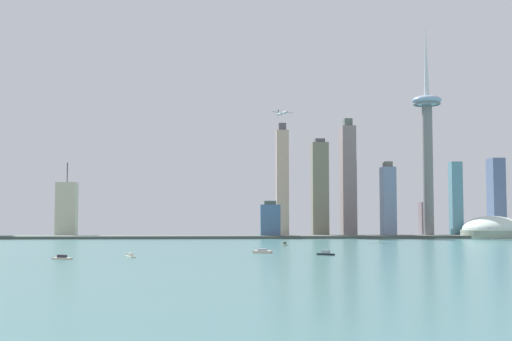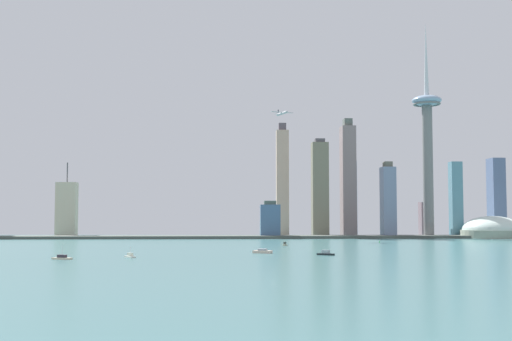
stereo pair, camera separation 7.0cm
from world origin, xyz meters
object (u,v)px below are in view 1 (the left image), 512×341
at_px(skyscraper_1, 496,197).
at_px(skyscraper_5, 456,199).
at_px(skyscraper_4, 348,180).
at_px(skyscraper_10, 425,219).
at_px(stadium_dome, 492,231).
at_px(boat_0, 285,244).
at_px(observation_tower, 427,134).
at_px(boat_2, 326,253).
at_px(skyscraper_11, 67,209).
at_px(channel_buoy_0, 380,241).
at_px(skyscraper_7, 270,221).
at_px(skyscraper_2, 282,181).
at_px(airplane, 282,113).
at_px(boat_6, 62,258).
at_px(skyscraper_9, 388,201).
at_px(skyscraper_8, 320,189).
at_px(boat_5, 262,251).
at_px(boat_4, 130,256).
at_px(skyscraper_3, 350,198).

bearing_deg(skyscraper_1, skyscraper_5, -148.90).
relative_size(skyscraper_4, skyscraper_10, 3.45).
bearing_deg(stadium_dome, boat_0, -146.63).
height_order(observation_tower, boat_2, observation_tower).
xyz_separation_m(skyscraper_11, channel_buoy_0, (398.56, -203.03, -37.06)).
bearing_deg(skyscraper_7, skyscraper_1, 10.21).
height_order(skyscraper_1, skyscraper_2, skyscraper_2).
bearing_deg(boat_2, skyscraper_10, 97.37).
height_order(skyscraper_1, airplane, airplane).
height_order(skyscraper_4, channel_buoy_0, skyscraper_4).
xyz_separation_m(observation_tower, boat_6, (-395.49, -392.90, -140.44)).
height_order(skyscraper_7, skyscraper_9, skyscraper_9).
bearing_deg(skyscraper_2, airplane, -95.20).
height_order(skyscraper_2, boat_0, skyscraper_2).
height_order(boat_2, channel_buoy_0, boat_2).
xyz_separation_m(skyscraper_4, skyscraper_8, (-42.63, -14.76, -13.57)).
xyz_separation_m(skyscraper_5, skyscraper_9, (-97.95, -10.03, -2.85)).
bearing_deg(boat_2, boat_6, -134.41).
xyz_separation_m(skyscraper_2, skyscraper_4, (88.55, -61.37, -0.93)).
xyz_separation_m(boat_0, boat_5, (-30.10, -119.67, -0.07)).
bearing_deg(skyscraper_10, airplane, -161.42).
relative_size(boat_2, boat_6, 0.87).
height_order(stadium_dome, skyscraper_10, skyscraper_10).
bearing_deg(boat_5, boat_6, 50.22).
distance_m(boat_0, boat_5, 123.40).
bearing_deg(boat_4, skyscraper_2, 128.80).
bearing_deg(boat_0, skyscraper_10, 160.31).
bearing_deg(boat_6, boat_0, 72.00).
distance_m(skyscraper_2, boat_4, 516.66).
height_order(skyscraper_11, boat_0, skyscraper_11).
bearing_deg(boat_0, boat_2, 29.68).
height_order(skyscraper_5, boat_4, skyscraper_5).
bearing_deg(skyscraper_3, skyscraper_4, -103.42).
distance_m(skyscraper_5, boat_5, 453.35).
distance_m(skyscraper_1, airplane, 354.59).
height_order(skyscraper_1, skyscraper_5, skyscraper_1).
bearing_deg(airplane, boat_0, -24.27).
xyz_separation_m(skyscraper_9, boat_5, (-192.38, -334.42, -48.13)).
bearing_deg(skyscraper_8, observation_tower, -12.80).
bearing_deg(boat_4, boat_6, -103.20).
bearing_deg(skyscraper_8, boat_5, -105.90).
relative_size(boat_0, boat_2, 0.61).
relative_size(skyscraper_1, skyscraper_11, 1.08).
relative_size(skyscraper_1, boat_5, 6.73).
bearing_deg(airplane, boat_5, -28.25).
xyz_separation_m(skyscraper_4, boat_0, (-114.88, -254.36, -79.28)).
bearing_deg(skyscraper_11, boat_4, -70.88).
height_order(observation_tower, channel_buoy_0, observation_tower).
bearing_deg(boat_2, observation_tower, 95.71).
distance_m(skyscraper_3, skyscraper_7, 154.69).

